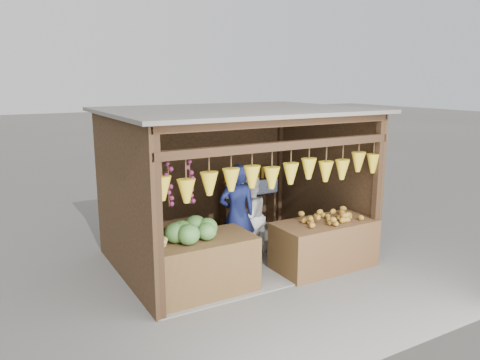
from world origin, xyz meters
The scene contains 12 objects.
ground centered at (0.00, 0.00, 0.00)m, with size 80.00×80.00×0.00m, color #514F49.
stall_structure centered at (-0.03, -0.04, 1.67)m, with size 4.30×3.30×2.66m.
back_shelf centered at (1.05, 1.28, 0.87)m, with size 1.25×0.32×1.32m.
counter_left centered at (-1.16, -0.98, 0.42)m, with size 1.65×0.85×0.85m, color #462E17.
counter_right centered at (1.10, -1.13, 0.40)m, with size 1.74×0.85×0.81m, color #483218.
stool centered at (-1.75, -0.04, 0.16)m, with size 0.34×0.34×0.32m, color black.
man_standing centered at (-0.11, -0.26, 0.88)m, with size 0.64×0.42×1.76m, color #151D50.
woman_standing centered at (0.26, -0.07, 0.74)m, with size 0.72×0.56×1.48m, color silver.
vendor_seated centered at (-1.75, -0.04, 0.89)m, with size 0.56×0.36×1.14m, color brown.
melon_pile centered at (-1.22, -0.98, 1.01)m, with size 1.00×0.50×0.32m, color #194B14, non-canonical shape.
tanfruit_pile centered at (-1.78, -1.00, 0.91)m, with size 0.34×0.40×0.13m, color tan, non-canonical shape.
mango_pile centered at (1.15, -1.18, 0.92)m, with size 1.40×0.64×0.22m, color #B34E17, non-canonical shape.
Camera 1 is at (-3.87, -6.94, 3.14)m, focal length 35.00 mm.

